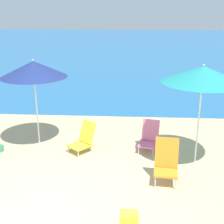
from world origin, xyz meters
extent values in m
plane|color=#C6B284|center=(0.00, 0.00, 0.00)|extent=(60.00, 60.00, 0.00)
cube|color=#23669E|center=(0.00, 24.99, 0.00)|extent=(60.00, 40.00, 0.01)
cylinder|color=white|center=(-0.85, 2.86, 0.85)|extent=(0.04, 0.04, 1.70)
cone|color=navy|center=(-0.85, 2.86, 1.89)|extent=(1.58, 1.58, 0.38)
sphere|color=white|center=(-0.85, 2.86, 2.10)|extent=(0.04, 0.04, 0.04)
cylinder|color=white|center=(2.90, 2.06, 0.91)|extent=(0.04, 0.04, 1.81)
cone|color=teal|center=(2.90, 2.06, 1.98)|extent=(1.69, 1.69, 0.34)
sphere|color=white|center=(2.90, 2.06, 2.17)|extent=(0.04, 0.04, 0.04)
cylinder|color=silver|center=(-0.01, 2.38, 0.07)|extent=(0.02, 0.02, 0.15)
cylinder|color=silver|center=(0.27, 2.13, 0.07)|extent=(0.02, 0.02, 0.15)
cylinder|color=silver|center=(0.27, 2.68, 0.07)|extent=(0.02, 0.02, 0.15)
cylinder|color=silver|center=(0.54, 2.44, 0.07)|extent=(0.02, 0.02, 0.15)
cube|color=yellow|center=(0.27, 2.41, 0.17)|extent=(0.64, 0.65, 0.04)
cube|color=yellow|center=(0.43, 2.59, 0.44)|extent=(0.47, 0.45, 0.50)
cylinder|color=silver|center=(1.66, 2.38, 0.09)|extent=(0.02, 0.02, 0.18)
cylinder|color=silver|center=(1.99, 2.29, 0.09)|extent=(0.02, 0.02, 0.18)
cylinder|color=silver|center=(1.77, 2.76, 0.09)|extent=(0.02, 0.02, 0.18)
cylinder|color=silver|center=(2.10, 2.66, 0.09)|extent=(0.02, 0.02, 0.18)
cube|color=pink|center=(1.88, 2.52, 0.19)|extent=(0.52, 0.55, 0.04)
cube|color=pink|center=(1.94, 2.74, 0.47)|extent=(0.43, 0.26, 0.51)
cylinder|color=silver|center=(1.94, 0.95, 0.12)|extent=(0.02, 0.02, 0.23)
cylinder|color=silver|center=(2.32, 0.91, 0.12)|extent=(0.02, 0.02, 0.23)
cylinder|color=silver|center=(1.98, 1.31, 0.12)|extent=(0.02, 0.02, 0.23)
cylinder|color=silver|center=(2.36, 1.27, 0.12)|extent=(0.02, 0.02, 0.23)
cube|color=orange|center=(2.15, 1.11, 0.25)|extent=(0.49, 0.46, 0.04)
cube|color=orange|center=(2.17, 1.32, 0.57)|extent=(0.46, 0.18, 0.60)
camera|label=1|loc=(1.45, -4.27, 3.27)|focal=50.00mm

